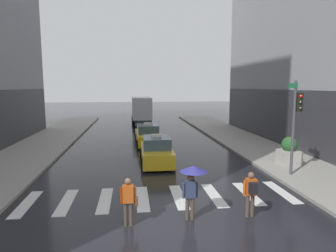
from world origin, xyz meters
The scene contains 10 objects.
ground_plane centered at (0.00, 0.00, 0.00)m, with size 160.00×160.00×0.00m, color black.
crosswalk_markings centered at (0.00, 3.00, 0.00)m, with size 11.30×2.80×0.01m.
traffic_light_pole centered at (7.04, 4.94, 3.26)m, with size 0.44×0.84×4.80m.
taxi_lead centered at (0.29, 8.63, 0.72)m, with size 1.95×4.55×1.80m.
taxi_second centered at (0.09, 14.43, 0.72)m, with size 2.03×4.59×1.80m.
box_truck centered at (0.01, 27.23, 1.85)m, with size 2.35×7.57×3.35m.
pedestrian_with_umbrella centered at (0.89, 0.81, 1.52)m, with size 0.96×0.96×1.94m.
pedestrian_with_backpack centered at (3.00, 0.75, 0.97)m, with size 0.55×0.43×1.65m.
pedestrian_with_handbag centered at (-1.31, 0.63, 0.93)m, with size 0.60×0.24×1.65m.
planter_near_corner centered at (7.95, 6.94, 0.87)m, with size 1.10×1.10×1.60m.
Camera 1 is at (-1.16, -8.79, 4.66)m, focal length 31.28 mm.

